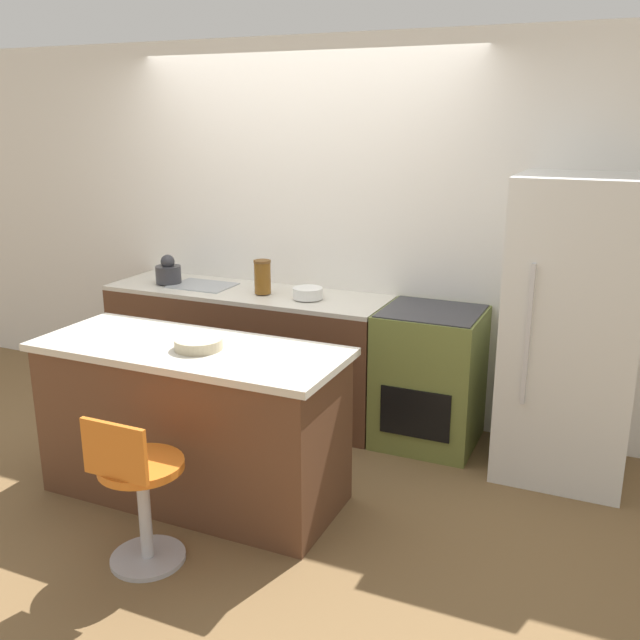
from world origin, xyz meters
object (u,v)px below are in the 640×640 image
mixing_bowl (308,293)px  kettle (168,272)px  stool_chair (139,492)px  refrigerator (572,330)px  oven_range (429,377)px

mixing_bowl → kettle: bearing=180.0°
kettle → stool_chair: bearing=-58.9°
refrigerator → kettle: refrigerator is taller
oven_range → stool_chair: oven_range is taller
kettle → mixing_bowl: (1.13, 0.00, -0.05)m
stool_chair → mixing_bowl: (0.02, 1.83, 0.55)m
refrigerator → kettle: (-2.82, 0.01, 0.09)m
mixing_bowl → refrigerator: bearing=-0.3°
stool_chair → mixing_bowl: mixing_bowl is taller
oven_range → stool_chair: 2.06m
oven_range → stool_chair: (-0.87, -1.87, -0.06)m
refrigerator → stool_chair: bearing=-133.4°
oven_range → kettle: kettle is taller
oven_range → kettle: size_ratio=4.31×
oven_range → mixing_bowl: size_ratio=4.45×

